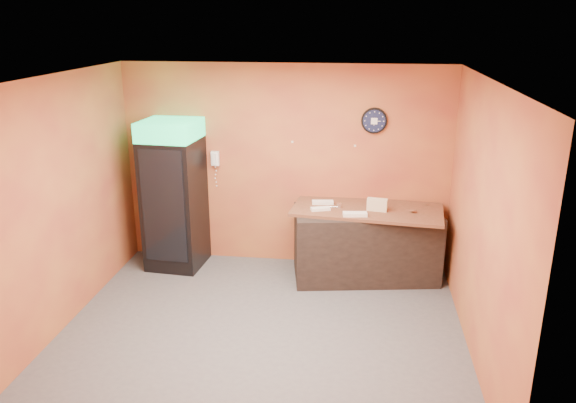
# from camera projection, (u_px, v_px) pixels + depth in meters

# --- Properties ---
(floor) EXTENTS (4.50, 4.50, 0.00)m
(floor) POSITION_uv_depth(u_px,v_px,m) (262.00, 332.00, 6.31)
(floor) COLOR #47474C
(floor) RESTS_ON ground
(back_wall) EXTENTS (4.50, 0.02, 2.80)m
(back_wall) POSITION_uv_depth(u_px,v_px,m) (285.00, 166.00, 7.76)
(back_wall) COLOR #BF7436
(back_wall) RESTS_ON floor
(left_wall) EXTENTS (0.02, 4.00, 2.80)m
(left_wall) POSITION_uv_depth(u_px,v_px,m) (58.00, 206.00, 6.15)
(left_wall) COLOR #BF7436
(left_wall) RESTS_ON floor
(right_wall) EXTENTS (0.02, 4.00, 2.80)m
(right_wall) POSITION_uv_depth(u_px,v_px,m) (482.00, 224.00, 5.60)
(right_wall) COLOR #BF7436
(right_wall) RESTS_ON floor
(ceiling) EXTENTS (4.50, 4.00, 0.02)m
(ceiling) POSITION_uv_depth(u_px,v_px,m) (257.00, 79.00, 5.43)
(ceiling) COLOR white
(ceiling) RESTS_ON back_wall
(beverage_cooler) EXTENTS (0.78, 0.79, 2.07)m
(beverage_cooler) POSITION_uv_depth(u_px,v_px,m) (174.00, 198.00, 7.69)
(beverage_cooler) COLOR black
(beverage_cooler) RESTS_ON floor
(prep_counter) EXTENTS (1.99, 1.13, 0.94)m
(prep_counter) POSITION_uv_depth(u_px,v_px,m) (366.00, 244.00, 7.52)
(prep_counter) COLOR black
(prep_counter) RESTS_ON floor
(wall_clock) EXTENTS (0.34, 0.06, 0.34)m
(wall_clock) POSITION_uv_depth(u_px,v_px,m) (374.00, 121.00, 7.37)
(wall_clock) COLOR black
(wall_clock) RESTS_ON back_wall
(wall_phone) EXTENTS (0.11, 0.10, 0.20)m
(wall_phone) POSITION_uv_depth(u_px,v_px,m) (215.00, 159.00, 7.80)
(wall_phone) COLOR white
(wall_phone) RESTS_ON back_wall
(butcher_paper) EXTENTS (2.02, 1.09, 0.04)m
(butcher_paper) POSITION_uv_depth(u_px,v_px,m) (367.00, 210.00, 7.36)
(butcher_paper) COLOR brown
(butcher_paper) RESTS_ON prep_counter
(sub_roll_stack) EXTENTS (0.27, 0.13, 0.16)m
(sub_roll_stack) POSITION_uv_depth(u_px,v_px,m) (377.00, 205.00, 7.24)
(sub_roll_stack) COLOR beige
(sub_roll_stack) RESTS_ON butcher_paper
(wrapped_sandwich_left) EXTENTS (0.27, 0.17, 0.04)m
(wrapped_sandwich_left) POSITION_uv_depth(u_px,v_px,m) (321.00, 209.00, 7.28)
(wrapped_sandwich_left) COLOR white
(wrapped_sandwich_left) RESTS_ON butcher_paper
(wrapped_sandwich_mid) EXTENTS (0.31, 0.15, 0.04)m
(wrapped_sandwich_mid) POSITION_uv_depth(u_px,v_px,m) (355.00, 214.00, 7.07)
(wrapped_sandwich_mid) COLOR white
(wrapped_sandwich_mid) RESTS_ON butcher_paper
(wrapped_sandwich_right) EXTENTS (0.30, 0.15, 0.04)m
(wrapped_sandwich_right) POSITION_uv_depth(u_px,v_px,m) (323.00, 202.00, 7.52)
(wrapped_sandwich_right) COLOR white
(wrapped_sandwich_right) RESTS_ON butcher_paper
(kitchen_tool) EXTENTS (0.06, 0.06, 0.06)m
(kitchen_tool) POSITION_uv_depth(u_px,v_px,m) (339.00, 206.00, 7.36)
(kitchen_tool) COLOR silver
(kitchen_tool) RESTS_ON butcher_paper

